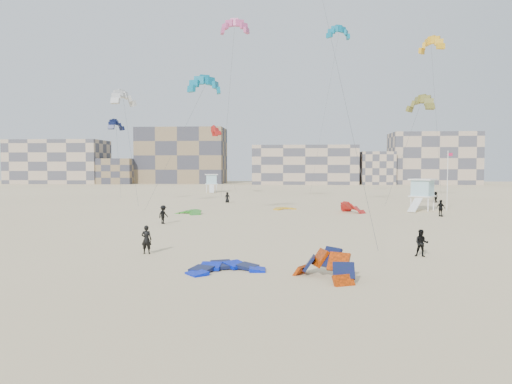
# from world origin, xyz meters

# --- Properties ---
(ground) EXTENTS (320.00, 320.00, 0.00)m
(ground) POSITION_xyz_m (0.00, 0.00, 0.00)
(ground) COLOR beige
(ground) RESTS_ON ground
(kite_ground_blue) EXTENTS (5.03, 5.14, 1.24)m
(kite_ground_blue) POSITION_xyz_m (2.67, -1.11, 0.00)
(kite_ground_blue) COLOR #0421F0
(kite_ground_blue) RESTS_ON ground
(kite_ground_orange) EXTENTS (4.98, 4.99, 3.53)m
(kite_ground_orange) POSITION_xyz_m (7.85, -2.58, 0.00)
(kite_ground_orange) COLOR #F54205
(kite_ground_orange) RESTS_ON ground
(kite_ground_green) EXTENTS (5.03, 5.08, 1.80)m
(kite_ground_green) POSITION_xyz_m (-6.00, 30.40, 0.00)
(kite_ground_green) COLOR green
(kite_ground_green) RESTS_ON ground
(kite_ground_red_far) EXTENTS (5.18, 5.15, 3.84)m
(kite_ground_red_far) POSITION_xyz_m (13.53, 33.64, 0.00)
(kite_ground_red_far) COLOR red
(kite_ground_red_far) RESTS_ON ground
(kite_ground_yellow) EXTENTS (3.91, 3.97, 0.72)m
(kite_ground_yellow) POSITION_xyz_m (5.17, 37.33, 0.00)
(kite_ground_yellow) COLOR #FFAE1B
(kite_ground_yellow) RESTS_ON ground
(kitesurfer_main) EXTENTS (0.68, 0.45, 1.85)m
(kitesurfer_main) POSITION_xyz_m (-3.17, 3.85, 0.93)
(kitesurfer_main) COLOR black
(kitesurfer_main) RESTS_ON ground
(kitesurfer_b) EXTENTS (0.98, 0.85, 1.71)m
(kitesurfer_b) POSITION_xyz_m (14.30, 4.05, 0.86)
(kitesurfer_b) COLOR black
(kitesurfer_b) RESTS_ON ground
(kitesurfer_c) EXTENTS (1.14, 1.36, 1.82)m
(kitesurfer_c) POSITION_xyz_m (-6.40, 20.34, 0.91)
(kitesurfer_c) COLOR black
(kitesurfer_c) RESTS_ON ground
(kitesurfer_d) EXTENTS (1.03, 1.16, 1.88)m
(kitesurfer_d) POSITION_xyz_m (22.86, 29.55, 0.94)
(kitesurfer_d) COLOR black
(kitesurfer_d) RESTS_ON ground
(kitesurfer_e) EXTENTS (0.93, 0.75, 1.65)m
(kitesurfer_e) POSITION_xyz_m (-3.81, 48.73, 0.82)
(kitesurfer_e) COLOR black
(kitesurfer_e) RESTS_ON ground
(kitesurfer_f) EXTENTS (0.72, 1.62, 1.69)m
(kitesurfer_f) POSITION_xyz_m (28.47, 51.65, 0.84)
(kitesurfer_f) COLOR black
(kitesurfer_f) RESTS_ON ground
(kite_fly_teal_a) EXTENTS (8.47, 4.55, 14.20)m
(kite_fly_teal_a) POSITION_xyz_m (-3.02, 24.99, 14.09)
(kite_fly_teal_a) COLOR #137BA3
(kite_fly_teal_a) RESTS_ON ground
(kite_fly_grey) EXTENTS (7.53, 12.03, 15.23)m
(kite_fly_grey) POSITION_xyz_m (-16.53, 38.55, 14.65)
(kite_fly_grey) COLOR silver
(kite_fly_grey) RESTS_ON ground
(kite_fly_pink) EXTENTS (4.96, 10.09, 24.26)m
(kite_fly_pink) POSITION_xyz_m (-1.57, 39.54, 24.07)
(kite_fly_pink) COLOR #CA4F99
(kite_fly_pink) RESTS_ON ground
(kite_fly_olive) EXTENTS (7.02, 5.11, 13.50)m
(kite_fly_olive) POSITION_xyz_m (21.50, 33.97, 13.02)
(kite_fly_olive) COLOR olive
(kite_fly_olive) RESTS_ON ground
(kite_fly_yellow) EXTENTS (6.62, 9.76, 23.38)m
(kite_fly_yellow) POSITION_xyz_m (26.26, 47.50, 23.12)
(kite_fly_yellow) COLOR #FFAE1B
(kite_fly_yellow) RESTS_ON ground
(kite_fly_navy) EXTENTS (3.90, 3.99, 12.00)m
(kite_fly_navy) POSITION_xyz_m (-20.49, 46.58, 11.77)
(kite_fly_navy) COLOR #100E42
(kite_fly_navy) RESTS_ON ground
(kite_fly_teal_b) EXTENTS (7.14, 4.93, 27.90)m
(kite_fly_teal_b) POSITION_xyz_m (13.83, 57.53, 27.74)
(kite_fly_teal_b) COLOR #137BA3
(kite_fly_teal_b) RESTS_ON ground
(kite_fly_red) EXTENTS (7.43, 10.47, 12.89)m
(kite_fly_red) POSITION_xyz_m (-8.46, 67.29, 12.23)
(kite_fly_red) COLOR red
(kite_fly_red) RESTS_ON ground
(lifeguard_tower_near) EXTENTS (3.94, 6.07, 4.03)m
(lifeguard_tower_near) POSITION_xyz_m (22.73, 37.07, 2.00)
(lifeguard_tower_near) COLOR white
(lifeguard_tower_near) RESTS_ON ground
(lifeguard_tower_far) EXTENTS (3.22, 5.61, 3.92)m
(lifeguard_tower_far) POSITION_xyz_m (-11.19, 78.67, 1.94)
(lifeguard_tower_far) COLOR white
(lifeguard_tower_far) RESTS_ON ground
(flagpole) EXTENTS (0.62, 0.09, 7.60)m
(flagpole) POSITION_xyz_m (25.71, 36.73, 4.00)
(flagpole) COLOR white
(flagpole) RESTS_ON ground
(condo_west_a) EXTENTS (30.00, 15.00, 14.00)m
(condo_west_a) POSITION_xyz_m (-70.00, 130.00, 7.00)
(condo_west_a) COLOR tan
(condo_west_a) RESTS_ON ground
(condo_west_b) EXTENTS (28.00, 14.00, 18.00)m
(condo_west_b) POSITION_xyz_m (-30.00, 134.00, 9.00)
(condo_west_b) COLOR #7F6A4C
(condo_west_b) RESTS_ON ground
(condo_mid) EXTENTS (32.00, 16.00, 12.00)m
(condo_mid) POSITION_xyz_m (10.00, 130.00, 6.00)
(condo_mid) COLOR tan
(condo_mid) RESTS_ON ground
(condo_east) EXTENTS (26.00, 14.00, 16.00)m
(condo_east) POSITION_xyz_m (50.00, 132.00, 8.00)
(condo_east) COLOR tan
(condo_east) RESTS_ON ground
(condo_fill_left) EXTENTS (12.00, 10.00, 8.00)m
(condo_fill_left) POSITION_xyz_m (-50.00, 128.00, 4.00)
(condo_fill_left) COLOR #7F6A4C
(condo_fill_left) RESTS_ON ground
(condo_fill_right) EXTENTS (10.00, 10.00, 10.00)m
(condo_fill_right) POSITION_xyz_m (32.00, 128.00, 5.00)
(condo_fill_right) COLOR tan
(condo_fill_right) RESTS_ON ground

